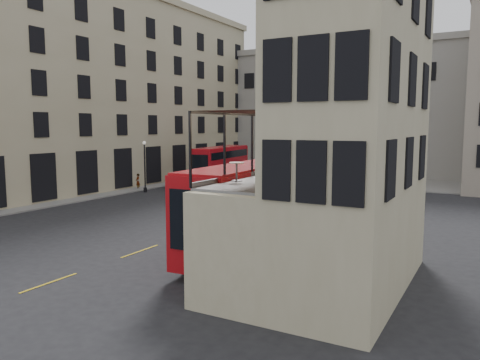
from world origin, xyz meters
The scene contains 31 objects.
ground centered at (0.00, 0.00, 0.00)m, with size 140.00×140.00×0.00m, color black.
host_building_main centered at (9.95, 0.00, 7.79)m, with size 7.26×11.40×15.10m.
host_frontage centered at (6.50, 0.00, 2.25)m, with size 3.00×11.00×4.50m, color #BFB48F.
cafe_floor centered at (6.50, 0.00, 4.55)m, with size 3.00×10.00×0.10m, color slate.
building_left centered at (-26.96, 20.00, 11.38)m, with size 14.60×50.60×22.00m.
gateway centered at (-5.00, 47.99, 9.39)m, with size 35.00×10.60×18.00m.
pavement_far centered at (-6.00, 38.00, 0.06)m, with size 40.00×12.00×0.12m, color slate.
pavement_left centered at (-22.00, 12.00, 0.06)m, with size 8.00×48.00×0.12m, color slate.
traffic_light_near centered at (-1.00, 12.00, 2.42)m, with size 0.16×0.20×3.80m.
traffic_light_far centered at (-15.00, 28.00, 2.42)m, with size 0.16×0.20×3.80m.
street_lamp_a centered at (-17.00, 18.00, 2.39)m, with size 0.36×0.36×5.33m.
street_lamp_b centered at (-6.00, 34.00, 2.39)m, with size 0.36×0.36×5.33m.
bus_near centered at (3.50, 2.90, 2.75)m, with size 3.44×12.38×4.89m.
bus_far centered at (-13.55, 27.48, 2.49)m, with size 3.88×11.33×4.43m.
car_a centered at (-9.69, 23.49, 0.66)m, with size 1.55×3.86×1.32m, color #9EA1A6.
car_b centered at (-5.83, 28.63, 0.66)m, with size 1.40×4.02×1.32m, color #B30B13.
car_c centered at (-15.11, 23.03, 0.75)m, with size 2.09×5.14×1.49m, color black.
bicycle centered at (-1.13, 11.92, 0.44)m, with size 0.58×1.67×0.88m, color gray.
cyclist centered at (-2.54, 8.69, 0.89)m, with size 0.65×0.42×1.77m, color #C1F319.
pedestrian_a centered at (-12.10, 30.85, 0.85)m, with size 0.83×0.65×1.71m, color gray.
pedestrian_b centered at (-10.72, 34.19, 0.97)m, with size 1.26×0.72×1.95m, color gray.
pedestrian_c centered at (-0.26, 35.44, 0.92)m, with size 1.07×0.45×1.83m, color gray.
pedestrian_d centered at (6.09, 36.53, 0.84)m, with size 0.82×0.54×1.69m, color gray.
pedestrian_e centered at (-19.00, 19.13, 0.87)m, with size 0.63×0.42×1.74m, color gray.
cafe_table_near centered at (5.41, -2.20, 5.13)m, with size 0.64×0.64×0.80m.
cafe_table_mid centered at (5.57, 0.73, 5.05)m, with size 0.55×0.55×0.69m.
cafe_table_far centered at (5.82, 2.83, 5.14)m, with size 0.65×0.65×0.81m.
cafe_chair_a centered at (7.49, -3.38, 4.88)m, with size 0.47×0.47×0.91m.
cafe_chair_b centered at (7.12, -0.11, 4.88)m, with size 0.49×0.49×0.92m.
cafe_chair_c centered at (7.17, 0.64, 4.87)m, with size 0.48×0.48×0.89m.
cafe_chair_d centered at (7.18, 2.50, 4.83)m, with size 0.46×0.46×0.77m.
Camera 1 is at (15.16, -19.40, 6.97)m, focal length 35.00 mm.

